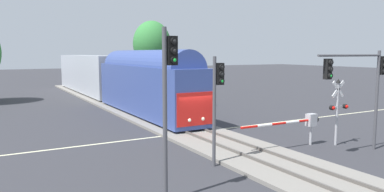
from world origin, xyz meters
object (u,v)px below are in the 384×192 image
at_px(traffic_signal_near_left, 168,87).
at_px(traffic_signal_median, 217,93).
at_px(commuter_train, 112,76).
at_px(traffic_signal_far_side, 192,73).
at_px(crossing_gate_near, 304,122).
at_px(elm_centre_background, 152,44).
at_px(crossing_signal_mast, 338,105).
at_px(traffic_signal_near_right, 362,76).

relative_size(traffic_signal_near_left, traffic_signal_median, 1.20).
bearing_deg(commuter_train, traffic_signal_far_side, -54.35).
bearing_deg(crossing_gate_near, elm_centre_background, 82.55).
bearing_deg(crossing_signal_mast, traffic_signal_near_left, -167.96).
bearing_deg(traffic_signal_far_side, traffic_signal_near_right, -90.30).
distance_m(traffic_signal_near_right, elm_centre_background, 33.60).
bearing_deg(crossing_gate_near, traffic_signal_near_right, -58.17).
relative_size(crossing_gate_near, crossing_signal_mast, 1.45).
height_order(traffic_signal_far_side, elm_centre_background, elm_centre_background).
bearing_deg(traffic_signal_near_right, commuter_train, 101.81).
relative_size(traffic_signal_far_side, elm_centre_background, 0.52).
bearing_deg(traffic_signal_near_right, crossing_gate_near, 121.83).
height_order(commuter_train, elm_centre_background, elm_centre_background).
bearing_deg(traffic_signal_median, crossing_signal_mast, -0.61).
bearing_deg(elm_centre_background, commuter_train, -135.77).
relative_size(commuter_train, traffic_signal_near_right, 7.18).
height_order(traffic_signal_far_side, traffic_signal_median, traffic_signal_median).
height_order(traffic_signal_near_left, traffic_signal_near_right, traffic_signal_near_left).
xyz_separation_m(traffic_signal_far_side, traffic_signal_near_right, (-0.09, -18.08, 0.74)).
height_order(traffic_signal_median, traffic_signal_near_right, traffic_signal_near_right).
height_order(crossing_gate_near, traffic_signal_median, traffic_signal_median).
bearing_deg(traffic_signal_far_side, elm_centre_background, 80.93).
xyz_separation_m(crossing_signal_mast, traffic_signal_far_side, (-0.17, 16.45, 1.00)).
bearing_deg(traffic_signal_near_left, traffic_signal_far_side, 58.51).
distance_m(commuter_train, traffic_signal_near_left, 27.31).
bearing_deg(crossing_signal_mast, traffic_signal_median, 179.39).
distance_m(traffic_signal_median, traffic_signal_near_right, 8.02).
bearing_deg(traffic_signal_median, elm_centre_background, 71.92).
height_order(traffic_signal_near_right, elm_centre_background, elm_centre_background).
xyz_separation_m(traffic_signal_median, traffic_signal_near_right, (7.81, -1.73, 0.65)).
bearing_deg(elm_centre_background, traffic_signal_median, -108.08).
distance_m(commuter_train, traffic_signal_median, 24.11).
bearing_deg(traffic_signal_median, traffic_signal_near_right, -12.46).
bearing_deg(crossing_signal_mast, crossing_gate_near, 156.00).
xyz_separation_m(crossing_gate_near, crossing_signal_mast, (1.77, -0.79, 0.93)).
bearing_deg(commuter_train, crossing_signal_mast, -76.81).
bearing_deg(traffic_signal_near_left, traffic_signal_median, 34.98).
bearing_deg(commuter_train, elm_centre_background, 44.23).
distance_m(traffic_signal_near_left, traffic_signal_near_right, 11.56).
relative_size(crossing_signal_mast, traffic_signal_far_side, 0.77).
xyz_separation_m(commuter_train, traffic_signal_median, (-2.43, -23.98, 0.63)).
distance_m(commuter_train, crossing_gate_near, 23.64).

